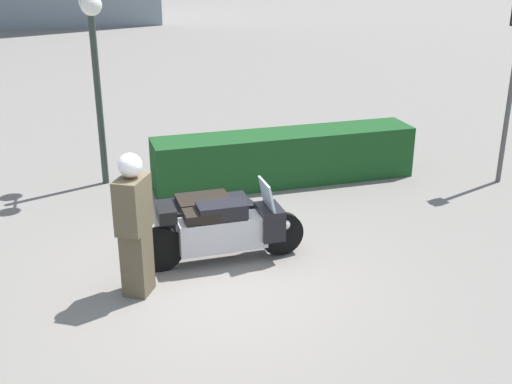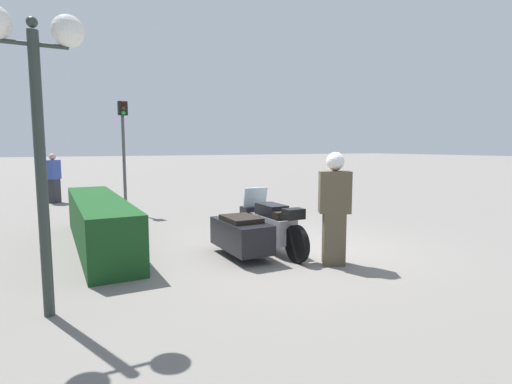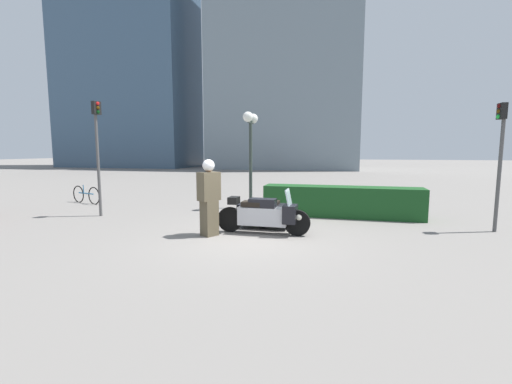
{
  "view_description": "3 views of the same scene",
  "coord_description": "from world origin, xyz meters",
  "px_view_note": "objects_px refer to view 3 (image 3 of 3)",
  "views": [
    {
      "loc": [
        -1.55,
        -7.5,
        4.22
      ],
      "look_at": [
        0.73,
        0.11,
        1.12
      ],
      "focal_mm": 45.0,
      "sensor_mm": 36.0,
      "label": 1
    },
    {
      "loc": [
        -6.11,
        4.07,
        1.97
      ],
      "look_at": [
        0.42,
        0.67,
        1.13
      ],
      "focal_mm": 28.0,
      "sensor_mm": 36.0,
      "label": 2
    },
    {
      "loc": [
        2.25,
        -7.86,
        2.08
      ],
      "look_at": [
        0.19,
        0.23,
        1.08
      ],
      "focal_mm": 24.0,
      "sensor_mm": 36.0,
      "label": 3
    }
  ],
  "objects_px": {
    "hedge_bush_curbside": "(341,202)",
    "traffic_light_near": "(500,148)",
    "police_motorcycle": "(267,213)",
    "twin_lamp_post": "(251,133)",
    "officer_rider": "(209,196)",
    "bicycle_parked": "(86,195)",
    "traffic_light_far": "(98,142)"
  },
  "relations": [
    {
      "from": "police_motorcycle",
      "to": "traffic_light_far",
      "type": "height_order",
      "value": "traffic_light_far"
    },
    {
      "from": "police_motorcycle",
      "to": "twin_lamp_post",
      "type": "bearing_deg",
      "value": 111.96
    },
    {
      "from": "twin_lamp_post",
      "to": "traffic_light_far",
      "type": "xyz_separation_m",
      "value": [
        -4.24,
        -2.73,
        -0.37
      ]
    },
    {
      "from": "twin_lamp_post",
      "to": "traffic_light_near",
      "type": "relative_size",
      "value": 1.05
    },
    {
      "from": "police_motorcycle",
      "to": "traffic_light_far",
      "type": "xyz_separation_m",
      "value": [
        -5.61,
        0.65,
        1.9
      ]
    },
    {
      "from": "hedge_bush_curbside",
      "to": "officer_rider",
      "type": "bearing_deg",
      "value": -133.23
    },
    {
      "from": "traffic_light_far",
      "to": "traffic_light_near",
      "type": "bearing_deg",
      "value": 17.52
    },
    {
      "from": "officer_rider",
      "to": "twin_lamp_post",
      "type": "distance_m",
      "value": 4.6
    },
    {
      "from": "hedge_bush_curbside",
      "to": "twin_lamp_post",
      "type": "relative_size",
      "value": 1.43
    },
    {
      "from": "officer_rider",
      "to": "traffic_light_near",
      "type": "xyz_separation_m",
      "value": [
        6.99,
        2.19,
        1.17
      ]
    },
    {
      "from": "hedge_bush_curbside",
      "to": "bicycle_parked",
      "type": "bearing_deg",
      "value": 177.9
    },
    {
      "from": "traffic_light_far",
      "to": "bicycle_parked",
      "type": "xyz_separation_m",
      "value": [
        -2.43,
        2.17,
        -2.02
      ]
    },
    {
      "from": "hedge_bush_curbside",
      "to": "twin_lamp_post",
      "type": "bearing_deg",
      "value": 164.21
    },
    {
      "from": "hedge_bush_curbside",
      "to": "traffic_light_near",
      "type": "relative_size",
      "value": 1.5
    },
    {
      "from": "police_motorcycle",
      "to": "hedge_bush_curbside",
      "type": "distance_m",
      "value": 3.09
    },
    {
      "from": "officer_rider",
      "to": "traffic_light_near",
      "type": "relative_size",
      "value": 0.58
    },
    {
      "from": "hedge_bush_curbside",
      "to": "traffic_light_far",
      "type": "height_order",
      "value": "traffic_light_far"
    },
    {
      "from": "police_motorcycle",
      "to": "officer_rider",
      "type": "xyz_separation_m",
      "value": [
        -1.27,
        -0.89,
        0.53
      ]
    },
    {
      "from": "police_motorcycle",
      "to": "traffic_light_near",
      "type": "bearing_deg",
      "value": 12.77
    },
    {
      "from": "hedge_bush_curbside",
      "to": "traffic_light_far",
      "type": "bearing_deg",
      "value": -166.4
    },
    {
      "from": "bicycle_parked",
      "to": "traffic_light_near",
      "type": "bearing_deg",
      "value": 10.36
    },
    {
      "from": "bicycle_parked",
      "to": "twin_lamp_post",
      "type": "bearing_deg",
      "value": 21.38
    },
    {
      "from": "hedge_bush_curbside",
      "to": "traffic_light_near",
      "type": "distance_m",
      "value": 4.35
    },
    {
      "from": "police_motorcycle",
      "to": "twin_lamp_post",
      "type": "distance_m",
      "value": 4.28
    },
    {
      "from": "twin_lamp_post",
      "to": "traffic_light_near",
      "type": "bearing_deg",
      "value": -16.3
    },
    {
      "from": "hedge_bush_curbside",
      "to": "bicycle_parked",
      "type": "distance_m",
      "value": 9.92
    },
    {
      "from": "traffic_light_far",
      "to": "bicycle_parked",
      "type": "relative_size",
      "value": 2.16
    },
    {
      "from": "police_motorcycle",
      "to": "officer_rider",
      "type": "bearing_deg",
      "value": -145.1
    },
    {
      "from": "traffic_light_near",
      "to": "bicycle_parked",
      "type": "distance_m",
      "value": 13.96
    },
    {
      "from": "traffic_light_near",
      "to": "twin_lamp_post",
      "type": "bearing_deg",
      "value": -20.63
    },
    {
      "from": "twin_lamp_post",
      "to": "police_motorcycle",
      "type": "bearing_deg",
      "value": -67.98
    },
    {
      "from": "officer_rider",
      "to": "bicycle_parked",
      "type": "relative_size",
      "value": 1.13
    }
  ]
}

